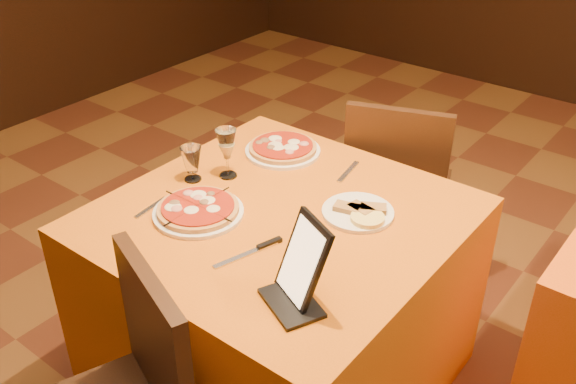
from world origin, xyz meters
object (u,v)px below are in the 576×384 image
Objects in this scene: water_glass at (192,164)px; main_table at (281,300)px; wine_glass at (227,153)px; chair_main_far at (399,187)px; tablet at (303,260)px; pizza_near at (198,211)px; pizza_far at (283,149)px.

main_table is at bearing 3.23° from water_glass.
main_table is 5.79× the size of wine_glass.
chair_main_far is at bearing 66.02° from water_glass.
main_table is at bearing 161.97° from tablet.
wine_glass is at bearing 165.81° from main_table.
main_table is 8.46× the size of water_glass.
chair_main_far is 7.00× the size of water_glass.
tablet is (0.31, -1.12, 0.41)m from chair_main_far.
pizza_near is at bearing -40.38° from water_glass.
water_glass is (-0.08, -0.10, -0.03)m from wine_glass.
pizza_far is at bearing 156.85° from tablet.
pizza_near reaches higher than main_table.
wine_glass reaches higher than pizza_near.
pizza_near is 0.54m from tablet.
chair_main_far is 1.24m from tablet.
pizza_far is at bearing 42.55° from chair_main_far.
pizza_far is 1.54× the size of wine_glass.
water_glass is at bearing -108.79° from pizza_far.
chair_main_far is 1.08m from pizza_near.
water_glass is 0.74m from tablet.
water_glass is at bearing -176.13° from tablet.
pizza_near is 1.23× the size of tablet.
water_glass reaches higher than main_table.
tablet is at bearing -47.84° from pizza_far.
pizza_near is at bearing -167.65° from tablet.
chair_main_far is at bearing 62.46° from pizza_far.
main_table is at bearing -52.84° from pizza_far.
chair_main_far is (0.00, 0.84, 0.08)m from main_table.
pizza_near is 0.52m from pizza_far.
water_glass is at bearing -129.68° from wine_glass.
chair_main_far is 3.11× the size of pizza_far.
pizza_near and pizza_far have the same top height.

